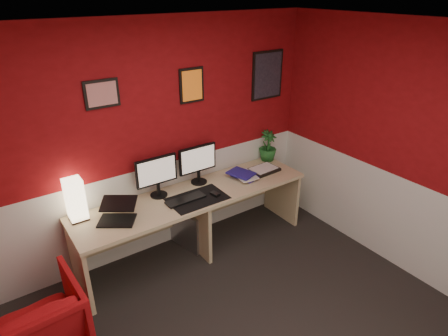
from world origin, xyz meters
TOP-DOWN VIEW (x-y plane):
  - ceiling at (0.00, 0.00)m, footprint 4.00×3.50m
  - wall_back at (0.00, 1.75)m, footprint 4.00×0.01m
  - wall_right at (2.00, 0.00)m, footprint 0.01×3.50m
  - wainscot_back at (0.00, 1.75)m, footprint 4.00×0.01m
  - wainscot_right at (2.00, 0.00)m, footprint 0.01×3.50m
  - desk at (0.36, 1.41)m, footprint 2.60×0.65m
  - shoji_lamp at (-0.79, 1.62)m, footprint 0.16×0.16m
  - laptop at (-0.51, 1.37)m, footprint 0.40×0.38m
  - monitor_left at (0.03, 1.59)m, footprint 0.45×0.06m
  - monitor_right at (0.54, 1.61)m, footprint 0.45×0.06m
  - desk_mat at (0.33, 1.30)m, footprint 0.60×0.38m
  - keyboard at (0.21, 1.34)m, footprint 0.42×0.15m
  - mouse at (0.52, 1.25)m, footprint 0.08×0.11m
  - book_bottom at (0.93, 1.38)m, footprint 0.27×0.33m
  - book_middle at (0.91, 1.40)m, footprint 0.25×0.31m
  - book_top at (0.88, 1.38)m, footprint 0.29×0.34m
  - zen_tray at (1.32, 1.42)m, footprint 0.36×0.27m
  - potted_plant at (1.56, 1.64)m, footprint 0.24×0.24m
  - pc_tower at (0.36, 1.55)m, footprint 0.30×0.48m
  - armchair at (-1.37, 0.98)m, footprint 0.71×0.73m
  - art_left at (-0.38, 1.74)m, footprint 0.32×0.02m
  - art_center at (0.56, 1.74)m, footprint 0.28×0.02m
  - art_right at (1.58, 1.74)m, footprint 0.44×0.02m

SIDE VIEW (x-z plane):
  - pc_tower at x=0.36m, z-range 0.00..0.45m
  - armchair at x=-1.37m, z-range 0.00..0.63m
  - desk at x=0.36m, z-range 0.00..0.73m
  - wainscot_back at x=0.00m, z-range 0.00..1.00m
  - wainscot_right at x=2.00m, z-range 0.00..1.00m
  - desk_mat at x=0.33m, z-range 0.73..0.74m
  - book_bottom at x=0.93m, z-range 0.73..0.76m
  - keyboard at x=0.21m, z-range 0.74..0.75m
  - zen_tray at x=1.32m, z-range 0.73..0.76m
  - mouse at x=0.52m, z-range 0.74..0.77m
  - book_middle at x=0.91m, z-range 0.76..0.78m
  - book_top at x=0.88m, z-range 0.78..0.81m
  - laptop at x=-0.51m, z-range 0.73..0.95m
  - potted_plant at x=1.56m, z-range 0.73..1.12m
  - shoji_lamp at x=-0.79m, z-range 0.73..1.13m
  - monitor_left at x=0.03m, z-range 0.73..1.31m
  - monitor_right at x=0.54m, z-range 0.73..1.31m
  - wall_back at x=0.00m, z-range 0.00..2.50m
  - wall_right at x=2.00m, z-range 0.00..2.50m
  - art_right at x=1.58m, z-range 1.50..2.06m
  - art_center at x=0.56m, z-range 1.62..1.98m
  - art_left at x=-0.38m, z-range 1.72..1.98m
  - ceiling at x=0.00m, z-range 2.50..2.50m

